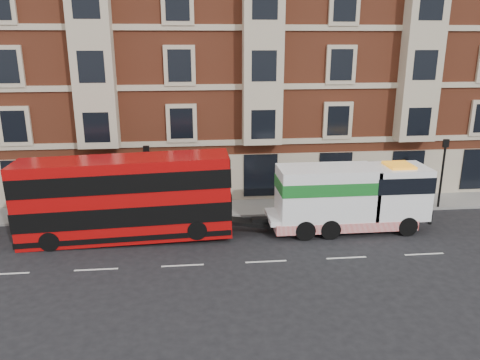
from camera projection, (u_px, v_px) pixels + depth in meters
name	position (u px, v px, depth m)	size (l,w,h in m)	color
ground	(266.00, 262.00, 22.55)	(120.00, 120.00, 0.00)	black
sidewalk	(248.00, 207.00, 29.68)	(90.00, 3.00, 0.15)	slate
victorian_terrace	(243.00, 43.00, 34.03)	(45.00, 12.00, 20.40)	brown
lamp_post_west	(148.00, 176.00, 27.11)	(0.35, 0.15, 4.35)	black
lamp_post_east	(443.00, 168.00, 28.89)	(0.35, 0.15, 4.35)	black
double_decker_bus	(125.00, 197.00, 24.51)	(11.01, 2.53, 4.46)	#AB0909
tow_truck	(348.00, 197.00, 25.82)	(8.82, 2.61, 3.67)	white
pedestrian	(32.00, 208.00, 27.09)	(0.59, 0.39, 1.61)	#1B1C37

